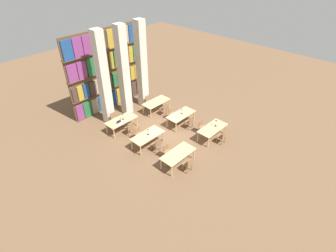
# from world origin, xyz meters

# --- Properties ---
(ground_plane) EXTENTS (40.00, 40.00, 0.00)m
(ground_plane) POSITION_xyz_m (0.00, 0.00, 0.00)
(ground_plane) COLOR brown
(bookshelf_bank) EXTENTS (6.27, 0.35, 5.50)m
(bookshelf_bank) POSITION_xyz_m (-0.01, 5.22, 2.71)
(bookshelf_bank) COLOR brown
(bookshelf_bank) RESTS_ON ground_plane
(pillar_left) EXTENTS (0.58, 0.58, 6.00)m
(pillar_left) POSITION_xyz_m (-1.55, 3.70, 3.00)
(pillar_left) COLOR beige
(pillar_left) RESTS_ON ground_plane
(pillar_center) EXTENTS (0.58, 0.58, 6.00)m
(pillar_center) POSITION_xyz_m (0.00, 3.70, 3.00)
(pillar_center) COLOR beige
(pillar_center) RESTS_ON ground_plane
(pillar_right) EXTENTS (0.58, 0.58, 6.00)m
(pillar_right) POSITION_xyz_m (1.55, 3.70, 3.00)
(pillar_right) COLOR beige
(pillar_right) RESTS_ON ground_plane
(reading_table_0) EXTENTS (1.97, 0.92, 0.74)m
(reading_table_0) POSITION_xyz_m (-1.54, -2.41, 0.66)
(reading_table_0) COLOR tan
(reading_table_0) RESTS_ON ground_plane
(chair_0) EXTENTS (0.42, 0.40, 0.89)m
(chair_0) POSITION_xyz_m (-1.58, -3.15, 0.49)
(chair_0) COLOR olive
(chair_0) RESTS_ON ground_plane
(chair_1) EXTENTS (0.42, 0.40, 0.89)m
(chair_1) POSITION_xyz_m (-1.58, -1.67, 0.49)
(chair_1) COLOR olive
(chair_1) RESTS_ON ground_plane
(reading_table_1) EXTENTS (1.97, 0.92, 0.74)m
(reading_table_1) POSITION_xyz_m (1.63, -2.38, 0.66)
(reading_table_1) COLOR tan
(reading_table_1) RESTS_ON ground_plane
(chair_2) EXTENTS (0.42, 0.40, 0.89)m
(chair_2) POSITION_xyz_m (1.59, -3.12, 0.49)
(chair_2) COLOR olive
(chair_2) RESTS_ON ground_plane
(chair_3) EXTENTS (0.42, 0.40, 0.89)m
(chair_3) POSITION_xyz_m (1.59, -1.63, 0.49)
(chair_3) COLOR olive
(chair_3) RESTS_ON ground_plane
(desk_lamp_0) EXTENTS (0.14, 0.14, 0.46)m
(desk_lamp_0) POSITION_xyz_m (1.88, -2.40, 1.05)
(desk_lamp_0) COLOR #232328
(desk_lamp_0) RESTS_ON reading_table_1
(reading_table_2) EXTENTS (1.97, 0.92, 0.74)m
(reading_table_2) POSITION_xyz_m (-1.54, -0.07, 0.66)
(reading_table_2) COLOR tan
(reading_table_2) RESTS_ON ground_plane
(chair_4) EXTENTS (0.42, 0.40, 0.89)m
(chair_4) POSITION_xyz_m (-1.57, -0.82, 0.49)
(chair_4) COLOR olive
(chair_4) RESTS_ON ground_plane
(chair_5) EXTENTS (0.42, 0.40, 0.89)m
(chair_5) POSITION_xyz_m (-1.57, 0.67, 0.49)
(chair_5) COLOR olive
(chair_5) RESTS_ON ground_plane
(desk_lamp_1) EXTENTS (0.14, 0.14, 0.39)m
(desk_lamp_1) POSITION_xyz_m (-1.48, -0.06, 1.00)
(desk_lamp_1) COLOR #232328
(desk_lamp_1) RESTS_ON reading_table_2
(reading_table_3) EXTENTS (1.97, 0.92, 0.74)m
(reading_table_3) POSITION_xyz_m (1.47, 0.00, 0.66)
(reading_table_3) COLOR tan
(reading_table_3) RESTS_ON ground_plane
(chair_6) EXTENTS (0.42, 0.40, 0.89)m
(chair_6) POSITION_xyz_m (1.46, -0.74, 0.49)
(chair_6) COLOR olive
(chair_6) RESTS_ON ground_plane
(chair_7) EXTENTS (0.42, 0.40, 0.89)m
(chair_7) POSITION_xyz_m (1.46, 0.74, 0.49)
(chair_7) COLOR olive
(chair_7) RESTS_ON ground_plane
(desk_lamp_2) EXTENTS (0.14, 0.14, 0.39)m
(desk_lamp_2) POSITION_xyz_m (1.54, 0.01, 1.00)
(desk_lamp_2) COLOR #232328
(desk_lamp_2) RESTS_ON reading_table_3
(reading_table_4) EXTENTS (1.97, 0.92, 0.74)m
(reading_table_4) POSITION_xyz_m (-1.59, 2.28, 0.66)
(reading_table_4) COLOR tan
(reading_table_4) RESTS_ON ground_plane
(chair_8) EXTENTS (0.42, 0.40, 0.89)m
(chair_8) POSITION_xyz_m (-1.59, 1.54, 0.49)
(chair_8) COLOR olive
(chair_8) RESTS_ON ground_plane
(chair_9) EXTENTS (0.42, 0.40, 0.89)m
(chair_9) POSITION_xyz_m (-1.59, 3.03, 0.49)
(chair_9) COLOR olive
(chair_9) RESTS_ON ground_plane
(desk_lamp_3) EXTENTS (0.14, 0.14, 0.43)m
(desk_lamp_3) POSITION_xyz_m (-1.48, 2.25, 1.03)
(desk_lamp_3) COLOR #232328
(desk_lamp_3) RESTS_ON reading_table_4
(laptop) EXTENTS (0.32, 0.22, 0.21)m
(laptop) POSITION_xyz_m (-1.92, 2.02, 0.78)
(laptop) COLOR silver
(laptop) RESTS_ON reading_table_4
(reading_table_5) EXTENTS (1.97, 0.92, 0.74)m
(reading_table_5) POSITION_xyz_m (1.51, 2.33, 0.66)
(reading_table_5) COLOR tan
(reading_table_5) RESTS_ON ground_plane
(chair_10) EXTENTS (0.42, 0.40, 0.89)m
(chair_10) POSITION_xyz_m (1.50, 1.58, 0.49)
(chair_10) COLOR olive
(chair_10) RESTS_ON ground_plane
(chair_11) EXTENTS (0.42, 0.40, 0.89)m
(chair_11) POSITION_xyz_m (1.50, 3.07, 0.49)
(chair_11) COLOR olive
(chair_11) RESTS_ON ground_plane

